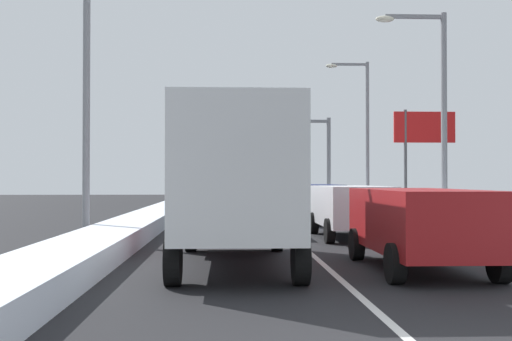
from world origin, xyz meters
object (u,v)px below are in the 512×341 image
at_px(traffic_light_gantry, 295,142).
at_px(roadside_sign_right, 425,138).
at_px(box_truck_center_lane_nearest, 235,178).
at_px(street_lamp_right_mid, 434,100).
at_px(street_lamp_left_mid, 97,62).
at_px(suv_white_right_lane_second, 351,206).
at_px(sedan_black_center_lane_third, 235,206).
at_px(suv_navy_right_lane_third, 314,200).
at_px(suv_red_right_lane_nearest, 419,221).
at_px(sedan_charcoal_center_lane_second, 246,213).
at_px(street_lamp_right_far, 362,123).

relative_size(traffic_light_gantry, roadside_sign_right, 1.37).
xyz_separation_m(box_truck_center_lane_nearest, street_lamp_right_mid, (7.45, 9.36, 2.93)).
bearing_deg(traffic_light_gantry, street_lamp_left_mid, -109.60).
xyz_separation_m(suv_white_right_lane_second, sedan_black_center_lane_third, (-3.63, 6.63, -0.25)).
height_order(suv_white_right_lane_second, street_lamp_right_mid, street_lamp_right_mid).
xyz_separation_m(suv_navy_right_lane_third, traffic_light_gantry, (0.92, 16.27, 3.48)).
height_order(suv_white_right_lane_second, box_truck_center_lane_nearest, box_truck_center_lane_nearest).
bearing_deg(roadside_sign_right, suv_red_right_lane_nearest, -107.85).
distance_m(suv_red_right_lane_nearest, box_truck_center_lane_nearest, 3.95).
xyz_separation_m(traffic_light_gantry, street_lamp_left_mid, (-8.63, -24.25, 0.96)).
bearing_deg(sedan_black_center_lane_third, suv_white_right_lane_second, -61.30).
bearing_deg(street_lamp_right_mid, box_truck_center_lane_nearest, -128.52).
xyz_separation_m(box_truck_center_lane_nearest, sedan_charcoal_center_lane_second, (0.44, 7.55, -1.14)).
height_order(sedan_black_center_lane_third, street_lamp_left_mid, street_lamp_left_mid).
xyz_separation_m(street_lamp_left_mid, roadside_sign_right, (14.12, 12.87, -1.44)).
bearing_deg(box_truck_center_lane_nearest, suv_white_right_lane_second, 60.01).
bearing_deg(roadside_sign_right, street_lamp_right_far, 109.34).
height_order(box_truck_center_lane_nearest, street_lamp_right_mid, street_lamp_right_mid).
distance_m(street_lamp_right_mid, street_lamp_right_far, 15.02).
xyz_separation_m(street_lamp_right_far, roadside_sign_right, (2.02, -5.76, -1.33)).
relative_size(suv_navy_right_lane_third, traffic_light_gantry, 0.65).
bearing_deg(sedan_charcoal_center_lane_second, suv_navy_right_lane_third, 62.92).
bearing_deg(box_truck_center_lane_nearest, street_lamp_right_far, 71.88).
height_order(suv_navy_right_lane_third, box_truck_center_lane_nearest, box_truck_center_lane_nearest).
xyz_separation_m(suv_white_right_lane_second, street_lamp_right_far, (4.20, 17.82, 4.33)).
bearing_deg(suv_white_right_lane_second, street_lamp_right_far, 76.75).
bearing_deg(street_lamp_right_mid, street_lamp_right_far, 88.00).
distance_m(suv_white_right_lane_second, sedan_black_center_lane_third, 7.56).
bearing_deg(street_lamp_right_mid, street_lamp_left_mid, -162.57).
relative_size(suv_white_right_lane_second, traffic_light_gantry, 0.65).
bearing_deg(roadside_sign_right, box_truck_center_lane_nearest, -118.26).
relative_size(sedan_charcoal_center_lane_second, traffic_light_gantry, 0.60).
bearing_deg(sedan_charcoal_center_lane_second, street_lamp_right_far, 65.87).
relative_size(suv_red_right_lane_nearest, sedan_charcoal_center_lane_second, 1.09).
bearing_deg(sedan_charcoal_center_lane_second, roadside_sign_right, 49.15).
bearing_deg(traffic_light_gantry, sedan_charcoal_center_lane_second, -100.28).
bearing_deg(suv_white_right_lane_second, suv_navy_right_lane_third, 91.48).
relative_size(box_truck_center_lane_nearest, traffic_light_gantry, 0.95).
height_order(suv_white_right_lane_second, roadside_sign_right, roadside_sign_right).
relative_size(suv_red_right_lane_nearest, suv_navy_right_lane_third, 1.00).
distance_m(sedan_black_center_lane_third, roadside_sign_right, 11.70).
height_order(suv_red_right_lane_nearest, street_lamp_left_mid, street_lamp_left_mid).
xyz_separation_m(sedan_charcoal_center_lane_second, traffic_light_gantry, (4.07, 22.43, 3.73)).
xyz_separation_m(suv_red_right_lane_nearest, box_truck_center_lane_nearest, (-3.79, 0.69, 0.88)).
height_order(sedan_charcoal_center_lane_second, street_lamp_left_mid, street_lamp_left_mid).
distance_m(sedan_charcoal_center_lane_second, street_lamp_left_mid, 6.80).
distance_m(suv_navy_right_lane_third, street_lamp_right_far, 12.31).
bearing_deg(street_lamp_right_far, roadside_sign_right, -70.66).
bearing_deg(sedan_charcoal_center_lane_second, traffic_light_gantry, 79.72).
relative_size(sedan_black_center_lane_third, street_lamp_right_far, 0.50).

